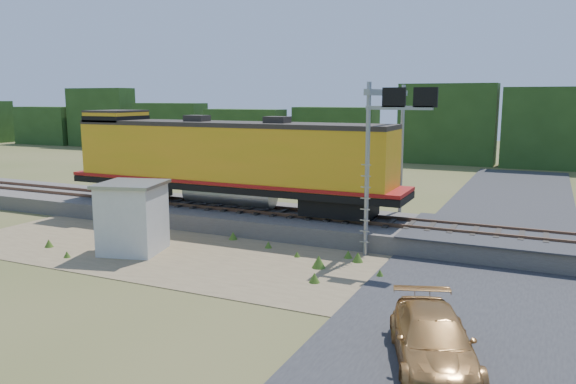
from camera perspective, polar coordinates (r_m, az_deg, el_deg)
The scene contains 11 objects.
ground at distance 21.04m, azimuth -1.12°, elevation -7.88°, with size 140.00×140.00×0.00m, color #475123.
ballast at distance 26.27m, azimuth 4.65°, elevation -3.46°, with size 70.00×5.00×0.80m, color slate.
rails at distance 26.16m, azimuth 4.67°, elevation -2.44°, with size 70.00×1.54×0.16m.
dirt_shoulder at distance 22.36m, azimuth -5.19°, elevation -6.82°, with size 26.00×8.00×0.03m, color #8C7754.
road at distance 19.85m, azimuth 18.61°, elevation -9.21°, with size 7.00×66.00×0.86m.
tree_line_north at distance 56.80m, azimuth 16.07°, elevation 5.93°, with size 130.00×3.00×6.50m.
weed_clumps at distance 22.81m, azimuth -8.98°, elevation -6.61°, with size 15.00×6.20×0.56m, color #40651C, non-canonical shape.
locomotive at distance 28.34m, azimuth -6.53°, elevation 3.34°, with size 18.11×2.76×4.67m.
shed at distance 23.83m, azimuth -15.51°, elevation -2.48°, with size 3.00×3.00×2.92m.
signal_gantry at distance 24.16m, azimuth 10.44°, elevation 6.77°, with size 2.74×6.20×6.91m.
car at distance 14.13m, azimuth 14.52°, elevation -14.39°, with size 1.80×4.43×1.29m, color #B48043.
Camera 1 is at (8.84, -18.02, 6.31)m, focal length 35.00 mm.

